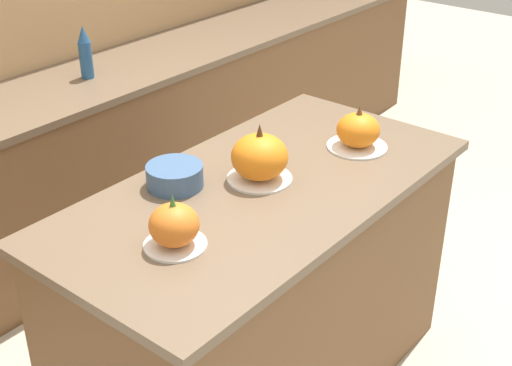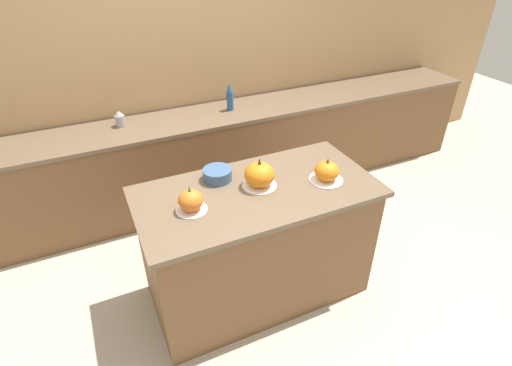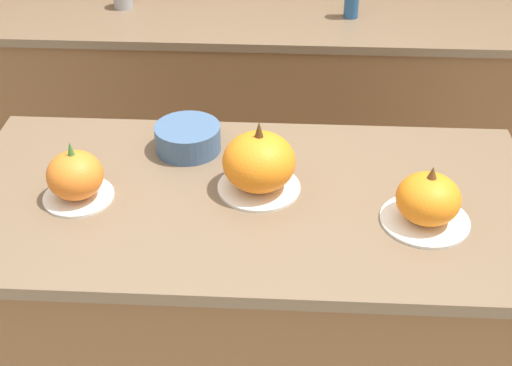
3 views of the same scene
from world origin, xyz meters
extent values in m
cube|color=brown|center=(0.00, 0.00, 0.44)|extent=(1.51, 0.73, 0.88)
cube|color=brown|center=(0.00, 0.00, 0.90)|extent=(1.57, 0.79, 0.03)
cube|color=brown|center=(0.00, 1.35, 0.43)|extent=(6.00, 0.56, 0.86)
cube|color=brown|center=(0.00, 1.35, 0.87)|extent=(6.00, 0.60, 0.03)
cylinder|color=white|center=(-0.45, -0.03, 0.92)|extent=(0.19, 0.19, 0.01)
ellipsoid|color=orange|center=(-0.45, -0.03, 0.99)|extent=(0.15, 0.15, 0.13)
cone|color=#38702D|center=(-0.45, -0.03, 1.07)|extent=(0.02, 0.02, 0.04)
cylinder|color=white|center=(0.03, 0.03, 0.92)|extent=(0.23, 0.23, 0.01)
ellipsoid|color=orange|center=(0.03, 0.03, 1.00)|extent=(0.20, 0.20, 0.16)
cone|color=#4C2D14|center=(0.03, 0.03, 1.10)|extent=(0.03, 0.03, 0.05)
cylinder|color=white|center=(0.46, -0.09, 0.92)|extent=(0.23, 0.23, 0.01)
ellipsoid|color=orange|center=(0.46, -0.09, 0.99)|extent=(0.16, 0.16, 0.13)
cone|color=brown|center=(0.46, -0.09, 1.06)|extent=(0.03, 0.03, 0.04)
cylinder|color=#235184|center=(0.35, 1.36, 0.98)|extent=(0.06, 0.06, 0.18)
cone|color=#235184|center=(0.35, 1.36, 1.11)|extent=(0.06, 0.06, 0.08)
cylinder|color=#3D5B84|center=(-0.19, 0.23, 0.95)|extent=(0.19, 0.19, 0.08)
camera|label=1|loc=(-1.66, -1.33, 2.07)|focal=50.00mm
camera|label=2|loc=(-0.91, -1.93, 2.34)|focal=28.00mm
camera|label=3|loc=(0.11, -1.55, 2.03)|focal=50.00mm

